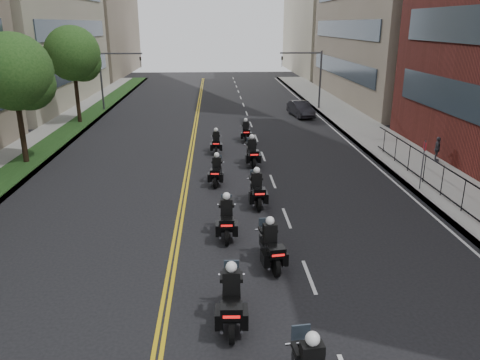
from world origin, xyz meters
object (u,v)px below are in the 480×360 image
object	(u,v)px
motorcycle_5	(257,190)
motorcycle_9	(246,132)
parked_sedan	(301,109)
pedestrian_c	(437,149)
motorcycle_3	(271,247)
motorcycle_7	(252,153)
motorcycle_4	(227,220)
motorcycle_6	(217,172)
motorcycle_2	(232,301)
motorcycle_8	(216,143)

from	to	relation	value
motorcycle_5	motorcycle_9	world-z (taller)	motorcycle_5
parked_sedan	pedestrian_c	xyz separation A→B (m)	(5.50, -15.41, 0.20)
pedestrian_c	motorcycle_3	bearing A→B (deg)	161.15
motorcycle_7	pedestrian_c	xyz separation A→B (m)	(11.17, -0.21, 0.16)
pedestrian_c	motorcycle_4	bearing A→B (deg)	151.35
motorcycle_4	pedestrian_c	bearing A→B (deg)	37.79
motorcycle_3	motorcycle_6	size ratio (longest dim) A/B	1.06
motorcycle_6	pedestrian_c	distance (m)	13.66
motorcycle_3	parked_sedan	bearing A→B (deg)	69.78
motorcycle_3	motorcycle_4	xyz separation A→B (m)	(-1.45, 2.44, 0.01)
motorcycle_2	motorcycle_9	xyz separation A→B (m)	(1.87, 21.66, -0.09)
motorcycle_5	motorcycle_7	xyz separation A→B (m)	(0.29, 6.44, 0.02)
motorcycle_5	motorcycle_9	size ratio (longest dim) A/B	1.10
motorcycle_6	parked_sedan	distance (m)	20.06
motorcycle_8	motorcycle_6	bearing A→B (deg)	-89.35
motorcycle_5	motorcycle_7	distance (m)	6.45
motorcycle_7	pedestrian_c	size ratio (longest dim) A/B	1.70
pedestrian_c	motorcycle_2	bearing A→B (deg)	164.60
motorcycle_5	motorcycle_6	distance (m)	3.65
motorcycle_2	motorcycle_9	world-z (taller)	motorcycle_2
motorcycle_2	motorcycle_8	size ratio (longest dim) A/B	1.15
motorcycle_4	motorcycle_7	world-z (taller)	motorcycle_7
motorcycle_3	motorcycle_6	bearing A→B (deg)	93.52
motorcycle_9	pedestrian_c	world-z (taller)	motorcycle_9
motorcycle_6	pedestrian_c	xyz separation A→B (m)	(13.30, 3.08, 0.23)
motorcycle_6	motorcycle_9	size ratio (longest dim) A/B	1.03
motorcycle_3	motorcycle_6	distance (m)	9.10
motorcycle_8	parked_sedan	distance (m)	14.46
motorcycle_5	motorcycle_8	xyz separation A→B (m)	(-1.81, 9.45, -0.07)
motorcycle_5	motorcycle_7	size ratio (longest dim) A/B	0.97
motorcycle_2	motorcycle_8	world-z (taller)	motorcycle_2
motorcycle_3	motorcycle_6	world-z (taller)	motorcycle_3
motorcycle_4	motorcycle_7	xyz separation A→B (m)	(1.80, 9.76, 0.02)
motorcycle_3	motorcycle_2	bearing A→B (deg)	-122.14
motorcycle_8	motorcycle_9	size ratio (longest dim) A/B	1.00
motorcycle_5	pedestrian_c	bearing A→B (deg)	26.35
motorcycle_2	motorcycle_4	size ratio (longest dim) A/B	1.04
motorcycle_9	parked_sedan	size ratio (longest dim) A/B	0.53
motorcycle_4	motorcycle_6	world-z (taller)	motorcycle_4
motorcycle_3	pedestrian_c	xyz separation A→B (m)	(11.51, 12.00, 0.19)
motorcycle_2	motorcycle_7	world-z (taller)	motorcycle_2
motorcycle_5	motorcycle_9	bearing A→B (deg)	86.30
motorcycle_8	motorcycle_9	xyz separation A→B (m)	(2.15, 3.16, -0.00)
motorcycle_4	parked_sedan	world-z (taller)	motorcycle_4
motorcycle_4	motorcycle_7	bearing A→B (deg)	80.99
motorcycle_3	motorcycle_8	distance (m)	15.32
motorcycle_6	parked_sedan	bearing A→B (deg)	73.23
motorcycle_2	motorcycle_9	size ratio (longest dim) A/B	1.15
motorcycle_7	motorcycle_6	bearing A→B (deg)	-125.66
motorcycle_2	parked_sedan	distance (m)	31.60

